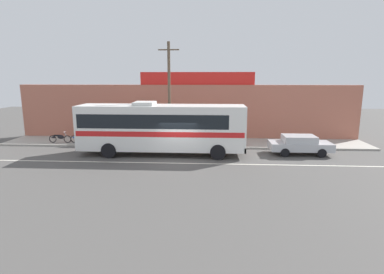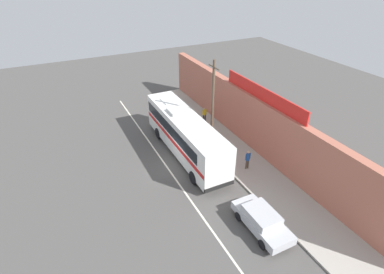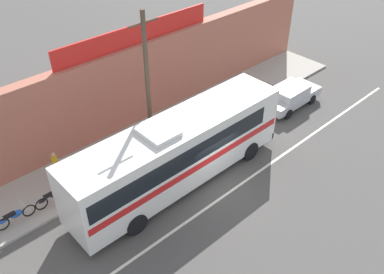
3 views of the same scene
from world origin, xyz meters
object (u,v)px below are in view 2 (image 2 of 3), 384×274
Objects in this scene: pedestrian_by_curb at (205,113)px; motorcycle_blue at (188,117)px; intercity_bus at (185,133)px; motorcycle_green at (174,104)px; pedestrian_near_shop at (248,158)px; motorcycle_red at (180,110)px; utility_pole at (213,105)px; parked_car at (262,220)px.

motorcycle_blue is at bearing -123.08° from pedestrian_by_curb.
intercity_bus is 6.27× the size of motorcycle_green.
motorcycle_green is at bearing -176.99° from pedestrian_near_shop.
motorcycle_red is 1.09× the size of pedestrian_near_shop.
pedestrian_by_curb is at bearing 174.85° from pedestrian_near_shop.
intercity_bus is at bearing -21.54° from motorcycle_red.
pedestrian_near_shop is at bearing 3.95° from motorcycle_blue.
motorcycle_blue is 1.07× the size of motorcycle_red.
utility_pole is (0.33, 2.45, 2.18)m from intercity_bus.
motorcycle_blue and motorcycle_green have the same top height.
parked_car is at bearing -26.91° from pedestrian_near_shop.
parked_car is 2.36× the size of motorcycle_red.
pedestrian_by_curb is at bearing 135.17° from intercity_bus.
motorcycle_green is at bearing 173.62° from parked_car.
motorcycle_red is at bearing -152.91° from pedestrian_by_curb.
utility_pole is 4.34× the size of motorcycle_red.
motorcycle_blue is 3.65m from motorcycle_green.
intercity_bus is at bearing -142.14° from pedestrian_near_shop.
utility_pole is 5.01× the size of pedestrian_by_curb.
pedestrian_near_shop is (4.44, 3.45, -0.95)m from intercity_bus.
motorcycle_red is (-7.41, 0.34, -3.68)m from utility_pole.
intercity_bus is at bearing -28.14° from motorcycle_blue.
motorcycle_blue is 1.24× the size of pedestrian_by_curb.
utility_pole is at bearing -21.21° from pedestrian_by_curb.
pedestrian_by_curb is at bearing 165.84° from parked_car.
intercity_bus is at bearing -17.25° from motorcycle_green.
parked_car is 2.20× the size of motorcycle_blue.
parked_car is 6.21m from pedestrian_near_shop.
motorcycle_blue is 9.69m from pedestrian_near_shop.
motorcycle_green is at bearing 162.75° from intercity_bus.
intercity_bus is 6.09m from pedestrian_by_curb.
pedestrian_by_curb is at bearing 27.09° from motorcycle_red.
pedestrian_by_curb is (2.82, 1.44, 0.49)m from motorcycle_red.
pedestrian_by_curb is at bearing 17.89° from motorcycle_green.
utility_pole is 5.87m from pedestrian_by_curb.
pedestrian_by_curb is (-4.26, 4.24, -1.01)m from intercity_bus.
intercity_bus reaches higher than motorcycle_blue.
intercity_bus is 9.40m from motorcycle_green.
pedestrian_by_curb is at bearing 56.92° from motorcycle_blue.
intercity_bus is 5.70m from pedestrian_near_shop.
intercity_bus reaches higher than parked_car.
motorcycle_red is 11.55m from pedestrian_near_shop.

